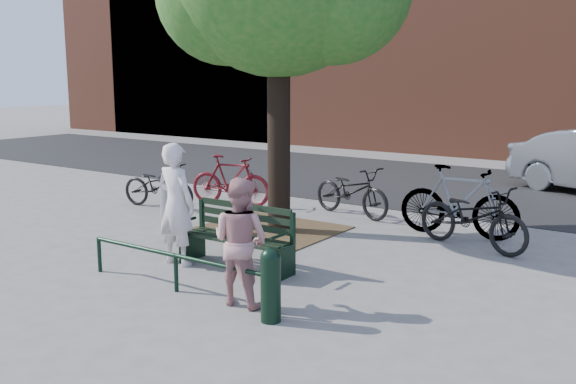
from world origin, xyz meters
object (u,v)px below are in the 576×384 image
Objects in this scene: park_bench at (239,235)px; bicycle_c at (352,191)px; bollard at (271,282)px; litter_bin at (173,204)px; person_right at (241,241)px; person_left at (176,204)px.

bicycle_c reaches higher than park_bench.
bicycle_c is (-1.96, 5.38, 0.03)m from bollard.
litter_bin reaches higher than park_bench.
park_bench is 2.51m from litter_bin.
bicycle_c is at bearing 95.14° from park_bench.
litter_bin is at bearing -35.54° from person_right.
person_left reaches higher than bollard.
park_bench is 0.92× the size of bicycle_c.
person_left reaches higher than litter_bin.
litter_bin is (-2.30, 1.00, 0.02)m from park_bench.
person_left reaches higher than person_right.
person_left is 0.96× the size of bicycle_c.
bollard is 5.72m from bicycle_c.
park_bench is 0.97× the size of person_left.
park_bench is at bearing -161.17° from bicycle_c.
person_right is 1.58× the size of litter_bin.
person_right is 1.81× the size of bollard.
park_bench is 1.76× the size of litter_bin.
bollard is (1.60, -1.40, -0.02)m from park_bench.
park_bench is 2.13m from bollard.
park_bench reaches higher than bollard.
bollard is 0.88× the size of litter_bin.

